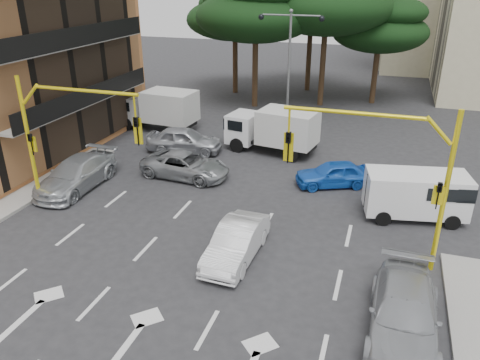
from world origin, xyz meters
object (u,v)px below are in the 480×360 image
object	(u,v)px
signal_mast_left	(60,128)
box_truck_a	(157,110)
car_silver_cross_a	(185,165)
van_white	(415,195)
car_silver_parked	(404,313)
car_silver_cross_b	(184,140)
box_truck_b	(272,131)
car_white_hatch	(236,242)
car_silver_wagon	(76,174)
signal_mast_right	(393,165)
car_blue_compact	(333,174)
street_lamp_center	(290,51)

from	to	relation	value
signal_mast_left	box_truck_a	bearing A→B (deg)	98.42
car_silver_cross_a	van_white	size ratio (longest dim) A/B	1.10
car_silver_cross_a	car_silver_parked	size ratio (longest dim) A/B	0.95
car_silver_cross_a	car_silver_cross_b	size ratio (longest dim) A/B	1.04
box_truck_b	car_silver_parked	bearing A→B (deg)	-141.83
car_white_hatch	car_silver_wagon	distance (m)	10.23
signal_mast_left	car_silver_parked	size ratio (longest dim) A/B	1.21
signal_mast_right	car_silver_cross_a	xyz separation A→B (m)	(-10.20, 5.01, -3.23)
box_truck_a	box_truck_b	size ratio (longest dim) A/B	1.02
signal_mast_right	car_blue_compact	bearing A→B (deg)	112.64
street_lamp_center	signal_mast_right	bearing A→B (deg)	-64.09
car_silver_parked	signal_mast_left	bearing A→B (deg)	166.16
car_silver_wagon	box_truck_a	world-z (taller)	box_truck_a
car_silver_parked	car_silver_cross_a	bearing A→B (deg)	142.22
car_white_hatch	car_silver_parked	size ratio (longest dim) A/B	0.84
street_lamp_center	car_silver_cross_b	bearing A→B (deg)	-132.03
car_white_hatch	car_silver_parked	xyz separation A→B (m)	(6.00, -2.28, 0.04)
car_silver_cross_b	signal_mast_left	bearing A→B (deg)	159.52
car_blue_compact	van_white	distance (m)	4.47
car_white_hatch	box_truck_a	xyz separation A→B (m)	(-10.18, 13.50, 0.69)
signal_mast_left	box_truck_a	size ratio (longest dim) A/B	1.08
car_blue_compact	car_silver_cross_b	distance (m)	9.43
signal_mast_left	car_silver_cross_b	size ratio (longest dim) A/B	1.34
car_silver_wagon	box_truck_a	xyz separation A→B (m)	(-0.58, 9.97, 0.63)
street_lamp_center	car_blue_compact	size ratio (longest dim) A/B	2.04
signal_mast_right	box_truck_a	xyz separation A→B (m)	(-15.39, 12.01, -2.51)
car_white_hatch	box_truck_a	distance (m)	16.92
car_silver_parked	street_lamp_center	bearing A→B (deg)	113.96
signal_mast_left	car_silver_cross_b	world-z (taller)	signal_mast_left
street_lamp_center	box_truck_b	distance (m)	5.65
street_lamp_center	van_white	xyz separation A→B (m)	(8.00, -10.00, -4.36)
signal_mast_left	car_blue_compact	distance (m)	13.07
car_silver_cross_a	car_silver_parked	bearing A→B (deg)	-124.39
box_truck_a	car_silver_cross_b	bearing A→B (deg)	-130.28
car_white_hatch	street_lamp_center	bearing A→B (deg)	97.93
car_silver_wagon	van_white	distance (m)	16.12
signal_mast_left	car_blue_compact	world-z (taller)	signal_mast_left
car_white_hatch	van_white	xyz separation A→B (m)	(6.40, 5.50, 0.38)
car_white_hatch	car_silver_wagon	size ratio (longest dim) A/B	0.80
street_lamp_center	car_silver_parked	bearing A→B (deg)	-66.85
street_lamp_center	car_silver_wagon	distance (m)	15.14
car_silver_cross_a	box_truck_b	world-z (taller)	box_truck_b
box_truck_b	van_white	bearing A→B (deg)	-117.89
car_silver_parked	box_truck_a	size ratio (longest dim) A/B	0.88
car_silver_parked	box_truck_a	bearing A→B (deg)	136.54
street_lamp_center	car_silver_cross_a	world-z (taller)	street_lamp_center
car_white_hatch	van_white	bearing A→B (deg)	42.72
car_blue_compact	box_truck_a	world-z (taller)	box_truck_a
car_silver_cross_b	box_truck_b	distance (m)	5.29
car_silver_cross_b	car_silver_parked	xyz separation A→B (m)	(12.60, -12.23, -0.05)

